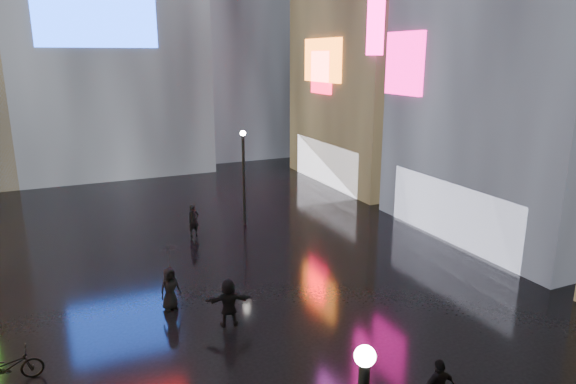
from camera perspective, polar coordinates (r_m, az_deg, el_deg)
ground at (r=24.31m, az=-7.84°, el=-6.95°), size 140.00×140.00×0.00m
lamp_far at (r=27.53m, az=-4.94°, el=2.19°), size 0.30×0.30×5.20m
pedestrian_4 at (r=19.48m, az=-12.98°, el=-10.42°), size 0.89×0.71×1.59m
pedestrian_5 at (r=18.02m, az=-6.60°, el=-12.11°), size 1.65×0.86×1.69m
pedestrian_6 at (r=26.71m, az=-10.44°, el=-3.14°), size 0.68×0.54×1.64m
umbrella_2 at (r=18.99m, az=-13.20°, el=-7.06°), size 1.08×1.06×0.87m
bicycle at (r=17.25m, az=-28.70°, el=-16.71°), size 1.87×0.67×0.98m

